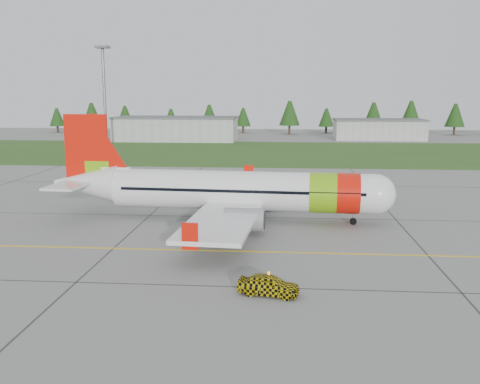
{
  "coord_description": "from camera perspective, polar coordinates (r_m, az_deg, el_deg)",
  "views": [
    {
      "loc": [
        -1.41,
        -32.92,
        12.35
      ],
      "look_at": [
        -5.27,
        15.51,
        3.44
      ],
      "focal_mm": 40.0,
      "sensor_mm": 36.0,
      "label": 1
    }
  ],
  "objects": [
    {
      "name": "ground",
      "position": [
        35.19,
        6.67,
        -10.22
      ],
      "size": [
        320.0,
        320.0,
        0.0
      ],
      "primitive_type": "plane",
      "color": "gray",
      "rests_on": "ground"
    },
    {
      "name": "aircraft",
      "position": [
        52.54,
        -0.64,
        0.14
      ],
      "size": [
        34.28,
        31.64,
        10.38
      ],
      "rotation": [
        0.0,
        0.0,
        -0.07
      ],
      "color": "white",
      "rests_on": "ground"
    },
    {
      "name": "follow_me_car",
      "position": [
        33.4,
        3.1,
        -7.79
      ],
      "size": [
        1.6,
        1.79,
        3.87
      ],
      "primitive_type": "imported",
      "rotation": [
        0.0,
        0.0,
        1.37
      ],
      "color": "yellow",
      "rests_on": "ground"
    },
    {
      "name": "service_van",
      "position": [
        100.06,
        -16.75,
        4.06
      ],
      "size": [
        1.66,
        1.6,
        4.13
      ],
      "primitive_type": "imported",
      "rotation": [
        0.0,
        0.0,
        -0.18
      ],
      "color": "silver",
      "rests_on": "ground"
    },
    {
      "name": "grass_strip",
      "position": [
        115.59,
        5.24,
        4.23
      ],
      "size": [
        320.0,
        50.0,
        0.03
      ],
      "primitive_type": "cube",
      "color": "#30561E",
      "rests_on": "ground"
    },
    {
      "name": "taxi_guideline",
      "position": [
        42.76,
        6.29,
        -6.44
      ],
      "size": [
        120.0,
        0.25,
        0.02
      ],
      "primitive_type": "cube",
      "color": "gold",
      "rests_on": "ground"
    },
    {
      "name": "hangar_west",
      "position": [
        146.05,
        -6.79,
        6.66
      ],
      "size": [
        32.0,
        14.0,
        6.0
      ],
      "primitive_type": "cube",
      "color": "#A8A8A3",
      "rests_on": "ground"
    },
    {
      "name": "hangar_east",
      "position": [
        153.52,
        14.55,
        6.43
      ],
      "size": [
        24.0,
        12.0,
        5.2
      ],
      "primitive_type": "cube",
      "color": "#A8A8A3",
      "rests_on": "ground"
    },
    {
      "name": "floodlight_mast",
      "position": [
        95.96,
        -14.2,
        8.68
      ],
      "size": [
        0.5,
        0.5,
        20.0
      ],
      "primitive_type": "cylinder",
      "color": "slate",
      "rests_on": "ground"
    },
    {
      "name": "treeline",
      "position": [
        171.08,
        5.07,
        7.9
      ],
      "size": [
        160.0,
        8.0,
        10.0
      ],
      "primitive_type": null,
      "color": "#1C3F14",
      "rests_on": "ground"
    }
  ]
}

